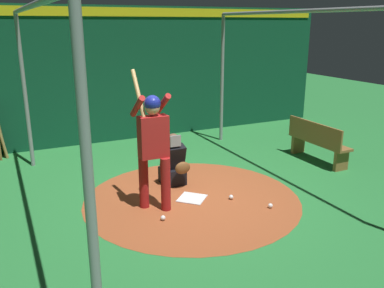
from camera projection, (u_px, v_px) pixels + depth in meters
The scene contains 11 objects.
ground_plane at pixel (192, 199), 6.76m from camera, with size 27.46×27.46×0.00m, color #287A38.
dirt_circle at pixel (192, 199), 6.76m from camera, with size 3.56×3.56×0.01m, color #9E4C28.
home_plate at pixel (192, 198), 6.76m from camera, with size 0.42×0.42×0.01m, color white.
batter at pixel (153, 141), 6.12m from camera, with size 0.68×0.49×2.13m.
catcher at pixel (173, 165), 7.27m from camera, with size 0.58×0.40×0.95m.
back_wall at pixel (118, 74), 9.81m from camera, with size 0.22×11.46×3.19m.
cage_frame at pixel (192, 69), 6.15m from camera, with size 5.89×4.49×3.03m.
bench at pixel (317, 141), 8.48m from camera, with size 1.52×0.36×0.85m.
baseball_0 at pixel (231, 197), 6.72m from camera, with size 0.07×0.07×0.07m, color white.
baseball_1 at pixel (270, 206), 6.41m from camera, with size 0.07×0.07×0.07m, color white.
baseball_2 at pixel (163, 218), 6.01m from camera, with size 0.07×0.07×0.07m, color white.
Camera 1 is at (5.60, -2.71, 2.80)m, focal length 38.17 mm.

